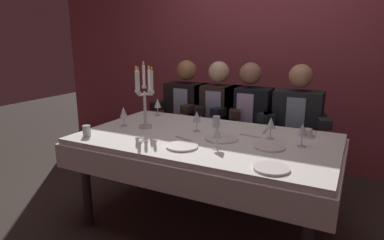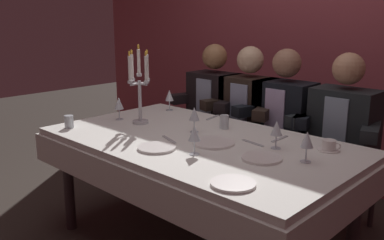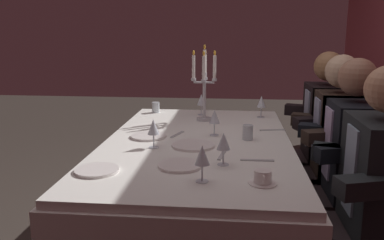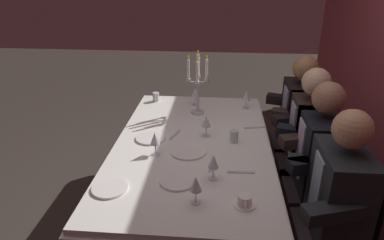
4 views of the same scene
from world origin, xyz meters
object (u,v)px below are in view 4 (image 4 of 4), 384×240
at_px(dinner_plate_0, 110,188).
at_px(coffee_cup_0, 245,201).
at_px(wine_glass_5, 196,185).
at_px(candelabra, 197,85).
at_px(dining_table, 192,157).
at_px(dinner_plate_1, 178,181).
at_px(wine_glass_4, 195,93).
at_px(water_tumbler_1, 156,97).
at_px(dinner_plate_2, 151,138).
at_px(wine_glass_3, 155,139).
at_px(wine_glass_0, 206,122).
at_px(dinner_plate_3, 188,151).
at_px(wine_glass_1, 213,162).
at_px(seated_diner_1, 310,132).
at_px(seated_diner_0, 300,113).
at_px(wine_glass_2, 247,96).
at_px(seated_diner_2, 320,153).
at_px(water_tumbler_0, 234,136).
at_px(seated_diner_3, 340,193).

xyz_separation_m(dinner_plate_0, coffee_cup_0, (0.08, 0.76, 0.02)).
bearing_deg(wine_glass_5, candelabra, -176.29).
bearing_deg(dining_table, dinner_plate_0, -35.01).
xyz_separation_m(dinner_plate_1, wine_glass_5, (0.19, 0.12, 0.11)).
distance_m(wine_glass_4, water_tumbler_1, 0.38).
xyz_separation_m(dinner_plate_2, wine_glass_3, (0.22, 0.08, 0.11)).
distance_m(wine_glass_0, wine_glass_3, 0.45).
xyz_separation_m(dinner_plate_0, dinner_plate_2, (-0.64, 0.11, 0.00)).
distance_m(dinner_plate_3, wine_glass_5, 0.57).
distance_m(wine_glass_1, wine_glass_4, 1.21).
distance_m(wine_glass_3, seated_diner_1, 1.21).
relative_size(candelabra, wine_glass_5, 3.33).
height_order(wine_glass_0, seated_diner_0, seated_diner_0).
relative_size(wine_glass_1, seated_diner_0, 0.13).
height_order(coffee_cup_0, seated_diner_1, seated_diner_1).
distance_m(wine_glass_2, seated_diner_2, 0.90).
height_order(dinner_plate_3, wine_glass_2, wine_glass_2).
distance_m(dinner_plate_3, wine_glass_0, 0.30).
relative_size(candelabra, wine_glass_1, 3.33).
distance_m(dinner_plate_2, coffee_cup_0, 0.97).
height_order(wine_glass_5, water_tumbler_1, wine_glass_5).
height_order(wine_glass_3, seated_diner_2, seated_diner_2).
bearing_deg(wine_glass_3, dinner_plate_1, 31.19).
distance_m(dinner_plate_1, seated_diner_0, 1.46).
distance_m(wine_glass_0, coffee_cup_0, 0.85).
distance_m(candelabra, water_tumbler_0, 0.63).
bearing_deg(water_tumbler_0, dinner_plate_1, -32.55).
relative_size(dinner_plate_1, seated_diner_3, 0.17).
distance_m(candelabra, wine_glass_5, 1.24).
height_order(dinner_plate_1, seated_diner_1, seated_diner_1).
bearing_deg(seated_diner_0, coffee_cup_0, -22.63).
bearing_deg(seated_diner_1, dinner_plate_1, -50.65).
bearing_deg(wine_glass_3, seated_diner_2, 96.46).
bearing_deg(seated_diner_1, wine_glass_2, -132.99).
relative_size(dinner_plate_1, seated_diner_0, 0.17).
relative_size(seated_diner_1, seated_diner_3, 1.00).
distance_m(wine_glass_5, seated_diner_2, 1.03).
distance_m(dinner_plate_3, wine_glass_3, 0.25).
bearing_deg(dinner_plate_1, wine_glass_4, 179.65).
bearing_deg(wine_glass_3, wine_glass_4, 168.11).
bearing_deg(wine_glass_5, dinner_plate_2, -151.89).
relative_size(wine_glass_5, seated_diner_0, 0.13).
xyz_separation_m(dinner_plate_0, dinner_plate_3, (-0.47, 0.41, 0.00)).
relative_size(wine_glass_1, seated_diner_3, 0.13).
bearing_deg(seated_diner_3, wine_glass_5, -78.57).
bearing_deg(wine_glass_1, wine_glass_4, -170.49).
height_order(dinner_plate_2, wine_glass_4, wine_glass_4).
height_order(dinner_plate_0, seated_diner_1, seated_diner_1).
bearing_deg(dining_table, dinner_plate_1, -5.05).
xyz_separation_m(dinner_plate_0, seated_diner_3, (-0.08, 1.31, -0.01)).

